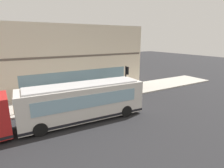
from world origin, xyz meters
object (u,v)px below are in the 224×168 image
pedestrian_near_building_entrance (109,83)px  pedestrian_by_light_pole (15,104)px  traffic_light_near_corner (127,75)px  city_bus_nearside (84,102)px  fire_hydrant (139,89)px  newspaper_vending_box (80,96)px

pedestrian_near_building_entrance → pedestrian_by_light_pole: bearing=103.2°
traffic_light_near_corner → city_bus_nearside: bearing=118.0°
traffic_light_near_corner → pedestrian_near_building_entrance: 3.18m
traffic_light_near_corner → fire_hydrant: (0.13, -2.03, -2.01)m
pedestrian_near_building_entrance → pedestrian_by_light_pole: pedestrian_by_light_pole is taller
fire_hydrant → pedestrian_by_light_pole: 13.74m
traffic_light_near_corner → pedestrian_near_building_entrance: traffic_light_near_corner is taller
traffic_light_near_corner → pedestrian_by_light_pole: (0.15, 11.69, -1.40)m
traffic_light_near_corner → fire_hydrant: 2.86m
city_bus_nearside → pedestrian_near_building_entrance: size_ratio=6.28×
fire_hydrant → pedestrian_near_building_entrance: (2.56, 2.92, 0.56)m
traffic_light_near_corner → pedestrian_by_light_pole: bearing=89.3°
traffic_light_near_corner → pedestrian_by_light_pole: traffic_light_near_corner is taller
city_bus_nearside → newspaper_vending_box: bearing=-16.2°
traffic_light_near_corner → pedestrian_near_building_entrance: bearing=18.3°
traffic_light_near_corner → fire_hydrant: size_ratio=4.60×
traffic_light_near_corner → pedestrian_near_building_entrance: size_ratio=2.10×
pedestrian_by_light_pole → newspaper_vending_box: (0.60, -6.18, -0.52)m
pedestrian_near_building_entrance → fire_hydrant: bearing=-131.2°
traffic_light_near_corner → newspaper_vending_box: (0.75, 5.51, -1.92)m
pedestrian_by_light_pole → city_bus_nearside: bearing=-127.3°
city_bus_nearside → fire_hydrant: bearing=-67.0°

